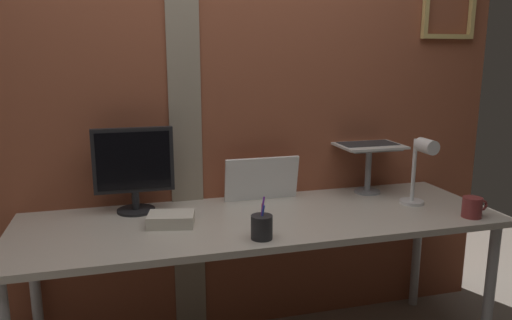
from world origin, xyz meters
name	(u,v)px	position (x,y,z in m)	size (l,w,h in m)	color
brick_wall_back	(216,114)	(0.00, 0.46, 1.19)	(3.15, 0.16, 2.38)	brown
desk	(262,230)	(0.13, 0.04, 0.69)	(2.22, 0.72, 0.75)	beige
monitor	(134,165)	(-0.43, 0.28, 0.98)	(0.37, 0.18, 0.41)	black
laptop_stand	(369,162)	(0.80, 0.28, 0.92)	(0.28, 0.22, 0.26)	gray
laptop	(363,134)	(0.80, 0.35, 1.06)	(0.34, 0.32, 0.22)	silver
whiteboard_panel	(262,179)	(0.20, 0.30, 0.87)	(0.39, 0.02, 0.23)	white
desk_lamp	(421,165)	(0.92, -0.01, 0.97)	(0.12, 0.20, 0.35)	white
pen_cup	(262,227)	(0.05, -0.22, 0.80)	(0.09, 0.09, 0.18)	#262628
coffee_mug	(472,207)	(1.07, -0.22, 0.80)	(0.13, 0.09, 0.09)	maroon
paper_clutter_stack	(171,219)	(-0.29, 0.04, 0.78)	(0.20, 0.14, 0.05)	silver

